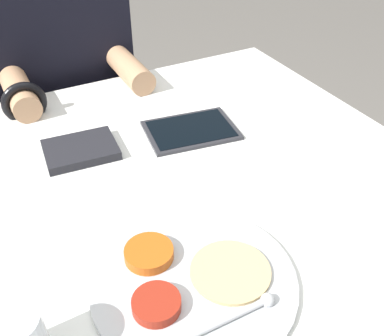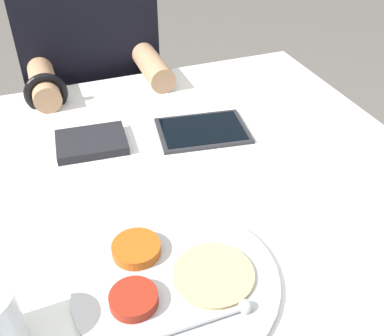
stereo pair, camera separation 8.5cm
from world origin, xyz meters
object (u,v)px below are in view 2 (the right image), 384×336
at_px(person_diner, 97,112).
at_px(tablet_device, 203,130).
at_px(thali_tray, 173,278).
at_px(red_notebook, 92,143).

bearing_deg(person_diner, tablet_device, -70.85).
bearing_deg(tablet_device, thali_tray, -117.65).
bearing_deg(thali_tray, person_diner, 88.17).
relative_size(red_notebook, tablet_device, 0.72).
distance_m(red_notebook, person_diner, 0.52).
bearing_deg(person_diner, red_notebook, -99.41).
xyz_separation_m(red_notebook, person_diner, (0.08, 0.48, -0.19)).
relative_size(thali_tray, tablet_device, 1.43).
xyz_separation_m(thali_tray, person_diner, (0.03, 0.90, -0.19)).
xyz_separation_m(red_notebook, tablet_device, (0.26, -0.03, -0.00)).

